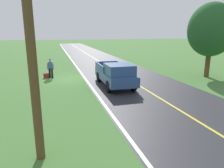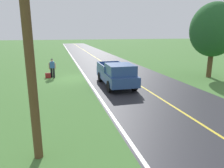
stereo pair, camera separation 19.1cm
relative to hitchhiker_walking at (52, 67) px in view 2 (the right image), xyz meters
The scene contains 9 objects.
ground_plane 2.20m from the hitchhiker_walking, 152.45° to the left, with size 200.00×200.00×0.00m, color #427033.
road_surface 6.70m from the hitchhiker_walking, behind, with size 7.64×120.00×0.00m, color #28282D.
lane_edge_line 3.21m from the hitchhiker_walking, 162.71° to the left, with size 0.16×117.60×0.00m, color silver.
lane_centre_line 6.70m from the hitchhiker_walking, behind, with size 0.14×117.60×0.00m, color gold.
hitchhiker_walking is the anchor object (origin of this frame).
suitcase_carried 0.87m from the hitchhiker_walking, ahead, with size 0.20×0.46×0.45m, color maroon.
pickup_truck_passing 6.58m from the hitchhiker_walking, 136.19° to the left, with size 2.13×5.41×1.82m.
tree_far_side_near 14.66m from the hitchhiker_walking, 166.10° to the left, with size 4.07×4.07×6.57m.
utility_pole_roadside 13.20m from the hitchhiker_walking, 88.50° to the left, with size 0.28×0.28×7.60m, color brown.
Camera 2 is at (1.31, 18.59, 4.04)m, focal length 33.68 mm.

